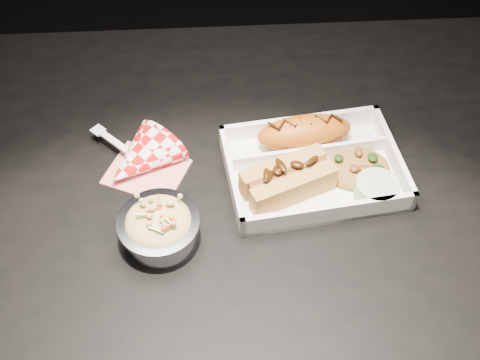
% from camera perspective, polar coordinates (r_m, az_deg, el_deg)
% --- Properties ---
extents(dining_table, '(1.20, 0.80, 0.75)m').
position_cam_1_polar(dining_table, '(0.94, -2.25, -5.01)').
color(dining_table, black).
rests_on(dining_table, ground).
extents(food_tray, '(0.27, 0.21, 0.04)m').
position_cam_1_polar(food_tray, '(0.89, 6.88, 0.94)').
color(food_tray, white).
rests_on(food_tray, dining_table).
extents(fried_pastry, '(0.15, 0.07, 0.05)m').
position_cam_1_polar(fried_pastry, '(0.91, 6.13, 4.50)').
color(fried_pastry, '#B45412').
rests_on(fried_pastry, food_tray).
extents(hotdog, '(0.14, 0.10, 0.06)m').
position_cam_1_polar(hotdog, '(0.85, 4.56, 0.15)').
color(hotdog, '#B8833E').
rests_on(hotdog, food_tray).
extents(fried_rice_mound, '(0.11, 0.09, 0.03)m').
position_cam_1_polar(fried_rice_mound, '(0.89, 11.18, 1.48)').
color(fried_rice_mound, olive).
rests_on(fried_rice_mound, food_tray).
extents(cupcake_liner, '(0.06, 0.06, 0.03)m').
position_cam_1_polar(cupcake_liner, '(0.87, 12.78, -0.95)').
color(cupcake_liner, '#B2C696').
rests_on(cupcake_liner, food_tray).
extents(foil_coleslaw_cup, '(0.11, 0.11, 0.07)m').
position_cam_1_polar(foil_coleslaw_cup, '(0.80, -7.68, -4.35)').
color(foil_coleslaw_cup, silver).
rests_on(foil_coleslaw_cup, dining_table).
extents(napkin_fork, '(0.16, 0.15, 0.10)m').
position_cam_1_polar(napkin_fork, '(0.90, -9.55, 1.82)').
color(napkin_fork, red).
rests_on(napkin_fork, dining_table).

